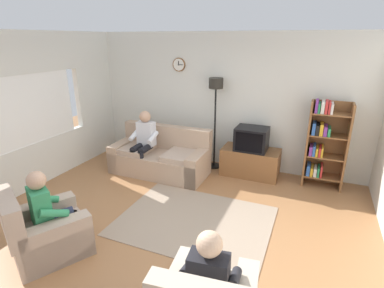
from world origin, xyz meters
name	(u,v)px	position (x,y,z in m)	size (l,w,h in m)	color
ground_plane	(168,229)	(0.00, 0.00, 0.00)	(12.00, 12.00, 0.00)	#9E6B42
back_wall_assembly	(226,101)	(0.00, 2.66, 1.35)	(6.20, 0.17, 2.70)	silver
left_wall_assembly	(11,118)	(-2.86, 0.03, 1.34)	(0.12, 5.80, 2.70)	silver
couch	(161,158)	(-1.01, 1.67, 0.31)	(1.90, 0.88, 0.90)	tan
tv_stand	(250,162)	(0.67, 2.25, 0.27)	(1.10, 0.56, 0.54)	brown
tv	(252,139)	(0.67, 2.23, 0.76)	(0.60, 0.49, 0.44)	black
bookshelf	(324,142)	(1.93, 2.32, 0.83)	(0.68, 0.36, 1.58)	brown
floor_lamp	(216,99)	(-0.11, 2.35, 1.45)	(0.28, 0.28, 1.85)	black
armchair_near_window	(46,233)	(-1.16, -1.04, 0.29)	(1.13, 1.16, 0.90)	tan
area_rug	(194,221)	(0.28, 0.32, 0.01)	(2.20, 1.70, 0.01)	gray
person_on_couch	(144,139)	(-1.32, 1.56, 0.70)	(0.51, 0.54, 1.24)	silver
person_in_left_armchair	(49,208)	(-1.11, -0.96, 0.60)	(0.61, 0.63, 1.12)	#338C59
person_in_right_armchair	(211,277)	(1.08, -1.24, 0.60)	(0.55, 0.57, 1.12)	black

